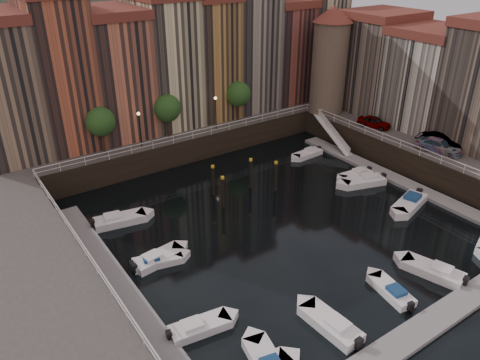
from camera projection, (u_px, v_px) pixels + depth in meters
ground at (276, 220)px, 45.07m from camera, size 200.00×200.00×0.00m
quay_far at (157, 126)px, 63.42m from camera, size 80.00×20.00×3.00m
quay_right at (467, 147)px, 57.04m from camera, size 20.00×36.00×3.00m
dock_left at (120, 287)px, 36.09m from camera, size 2.00×28.00×0.35m
dock_right at (395, 179)px, 52.42m from camera, size 2.00×28.00×0.35m
dock_near at (428, 325)px, 32.54m from camera, size 30.00×2.00×0.35m
mountains at (22, 9)px, 122.85m from camera, size 145.00×100.00×18.00m
far_terrace at (184, 56)px, 58.93m from camera, size 48.70×10.30×17.50m
right_terrace at (430, 73)px, 56.83m from camera, size 9.30×24.30×14.00m
corner_tower at (330, 59)px, 61.10m from camera, size 5.20×5.20×13.80m
promenade_trees at (172, 107)px, 54.71m from camera, size 21.20×3.20×5.20m
street_lamps at (179, 115)px, 54.46m from camera, size 10.36×0.36×4.18m
railings at (247, 166)px, 46.91m from camera, size 36.08×34.04×0.52m
gangway at (332, 133)px, 60.14m from camera, size 2.78×8.32×3.73m
mooring_pilings at (241, 181)px, 48.68m from camera, size 6.83×3.30×3.78m
boat_left_1 at (199, 327)px, 32.10m from camera, size 4.63×2.22×1.04m
boat_left_2 at (157, 259)px, 38.98m from camera, size 4.79×2.33×1.08m
boat_left_3 at (157, 261)px, 38.75m from camera, size 4.43×2.42×0.99m
boat_left_4 at (119, 220)px, 44.31m from camera, size 5.22×2.66×1.17m
boat_right_1 at (410, 203)px, 47.09m from camera, size 5.42×3.20×1.21m
boat_right_2 at (364, 181)px, 51.40m from camera, size 5.23×3.19×1.17m
boat_right_3 at (356, 175)px, 52.95m from camera, size 4.36×1.84×0.99m
boat_right_4 at (308, 154)px, 58.20m from camera, size 4.28×1.75×0.97m
boat_near_1 at (332, 325)px, 32.25m from camera, size 2.05×5.09×1.16m
boat_near_2 at (392, 291)px, 35.42m from camera, size 2.21×4.35×0.97m
boat_near_3 at (434, 271)px, 37.46m from camera, size 3.09×5.19×1.16m
car_a at (374, 123)px, 58.38m from camera, size 2.79×4.41×1.40m
car_b at (441, 141)px, 52.66m from camera, size 1.76×4.88×1.60m
car_c at (439, 146)px, 51.58m from camera, size 3.24×5.34×1.45m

